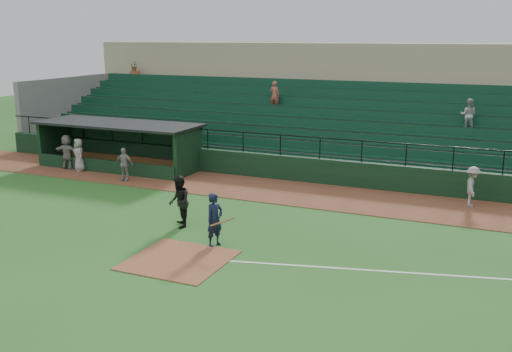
% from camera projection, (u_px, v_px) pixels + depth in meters
% --- Properties ---
extents(ground, '(90.00, 90.00, 0.00)m').
position_uv_depth(ground, '(195.00, 250.00, 19.18)').
color(ground, '#23571C').
rests_on(ground, ground).
extents(warning_track, '(40.00, 4.00, 0.03)m').
position_uv_depth(warning_track, '(283.00, 192.00, 26.29)').
color(warning_track, brown).
rests_on(warning_track, ground).
extents(home_plate_dirt, '(3.00, 3.00, 0.03)m').
position_uv_depth(home_plate_dirt, '(179.00, 260.00, 18.29)').
color(home_plate_dirt, brown).
rests_on(home_plate_dirt, ground).
extents(foul_line, '(17.49, 4.44, 0.01)m').
position_uv_depth(foul_line, '(453.00, 276.00, 17.11)').
color(foul_line, white).
rests_on(foul_line, ground).
extents(stadium_structure, '(38.00, 13.08, 6.40)m').
position_uv_depth(stadium_structure, '(337.00, 118.00, 33.28)').
color(stadium_structure, black).
rests_on(stadium_structure, ground).
extents(dugout, '(8.90, 3.20, 2.42)m').
position_uv_depth(dugout, '(124.00, 142.00, 31.20)').
color(dugout, black).
rests_on(dugout, ground).
extents(batter_at_plate, '(1.11, 0.77, 1.82)m').
position_uv_depth(batter_at_plate, '(215.00, 220.00, 19.35)').
color(batter_at_plate, black).
rests_on(batter_at_plate, ground).
extents(umpire, '(1.12, 1.18, 1.91)m').
position_uv_depth(umpire, '(179.00, 202.00, 21.28)').
color(umpire, black).
rests_on(umpire, ground).
extents(runner, '(0.72, 1.13, 1.66)m').
position_uv_depth(runner, '(472.00, 187.00, 23.82)').
color(runner, gray).
rests_on(runner, warning_track).
extents(dugout_player_a, '(0.98, 0.49, 1.61)m').
position_uv_depth(dugout_player_a, '(124.00, 164.00, 28.06)').
color(dugout_player_a, '#9C9692').
rests_on(dugout_player_a, warning_track).
extents(dugout_player_b, '(0.99, 0.91, 1.69)m').
position_uv_depth(dugout_player_b, '(79.00, 155.00, 30.07)').
color(dugout_player_b, '#9F9994').
rests_on(dugout_player_b, warning_track).
extents(dugout_player_c, '(1.70, 0.58, 1.82)m').
position_uv_depth(dugout_player_c, '(67.00, 152.00, 30.48)').
color(dugout_player_c, gray).
rests_on(dugout_player_c, warning_track).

